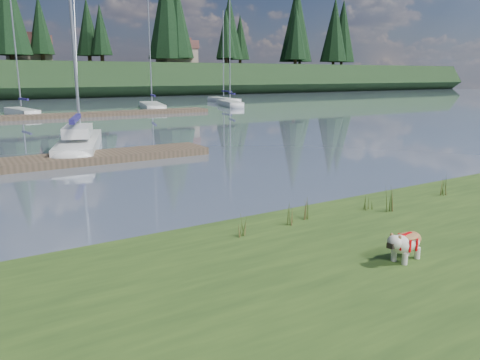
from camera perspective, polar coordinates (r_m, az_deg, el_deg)
ground at (r=40.34m, az=-24.03°, el=6.82°), size 200.00×200.00×0.00m
bank at (r=7.36m, az=21.17°, el=-14.24°), size 60.00×9.00×0.35m
bulldog at (r=8.36m, az=19.57°, el=-7.10°), size 0.88×0.44×0.52m
sailboat_main at (r=23.13m, az=-18.86°, el=4.67°), size 3.95×8.08×11.58m
dock_near at (r=19.16m, az=-27.01°, el=1.57°), size 16.00×2.00×0.30m
dock_far at (r=40.64m, az=-21.24°, el=7.31°), size 26.00×2.20×0.30m
sailboat_bg_2 at (r=44.64m, az=-25.27°, el=7.61°), size 2.32×6.60×9.90m
sailboat_bg_3 at (r=49.14m, az=-10.77°, el=8.94°), size 3.98×9.12×13.06m
sailboat_bg_4 at (r=52.27m, az=-1.38°, el=9.38°), size 3.62×7.53×11.02m
sailboat_bg_5 at (r=59.27m, az=-2.28°, el=9.77°), size 2.14×7.72×10.94m
weed_0 at (r=9.82m, az=6.31°, el=-4.12°), size 0.17×0.14×0.53m
weed_1 at (r=10.22m, az=8.31°, el=-3.47°), size 0.17×0.14×0.54m
weed_2 at (r=11.17m, az=17.64°, el=-2.30°), size 0.17×0.14×0.64m
weed_3 at (r=8.99m, az=0.30°, el=-5.84°), size 0.17×0.14×0.45m
weed_4 at (r=11.19m, az=15.25°, el=-2.69°), size 0.17×0.14×0.39m
weed_5 at (r=13.10m, az=23.53°, el=-0.72°), size 0.17×0.14×0.58m
mud_lip at (r=10.39m, az=1.48°, el=-5.99°), size 60.00×0.50×0.14m
conifer_4 at (r=76.90m, az=-26.62°, el=18.72°), size 6.16×6.16×15.10m
conifer_5 at (r=82.73m, az=-18.09°, el=17.31°), size 3.96×3.96×10.35m
conifer_6 at (r=85.35m, az=-8.88°, el=19.75°), size 7.04×7.04×17.00m
conifer_7 at (r=94.11m, az=-1.32°, el=18.12°), size 5.28×5.28×13.20m
conifer_8 at (r=98.06m, az=6.82°, el=17.42°), size 4.62×4.62×11.77m
conifer_9 at (r=108.85m, az=11.45°, el=17.51°), size 5.94×5.94×14.62m
house_1 at (r=81.72m, az=-24.41°, el=14.41°), size 6.30×5.30×4.65m
house_2 at (r=86.50m, az=-7.73°, el=15.24°), size 6.30×5.30×4.65m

